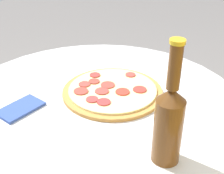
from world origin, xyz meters
TOP-DOWN VIEW (x-y plane):
  - table at (0.00, 0.00)m, footprint 0.85×0.85m
  - pizza at (-0.06, -0.00)m, footprint 0.30×0.30m
  - beer_bottle at (0.05, 0.28)m, footprint 0.06×0.06m
  - napkin at (0.18, -0.11)m, footprint 0.13×0.09m

SIDE VIEW (x-z plane):
  - table at x=0.00m, z-range 0.21..0.93m
  - napkin at x=0.18m, z-range 0.72..0.73m
  - pizza at x=-0.06m, z-range 0.72..0.74m
  - beer_bottle at x=0.05m, z-range 0.69..0.96m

